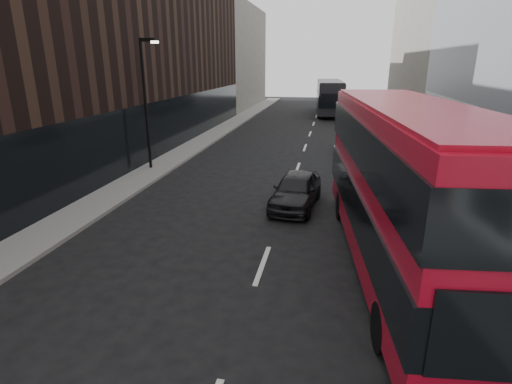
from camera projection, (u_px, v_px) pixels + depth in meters
The scene contains 11 objects.
sidewalk_right at pixel (416, 154), 26.78m from camera, with size 3.00×80.00×0.15m, color slate.
sidewalk_left at pixel (196, 145), 29.54m from camera, with size 2.00×80.00×0.15m, color slate.
building_victorian at pixel (433, 24), 40.86m from camera, with size 6.50×24.00×21.00m.
building_left_mid at pixel (171, 48), 32.69m from camera, with size 5.00×24.00×14.00m, color black.
building_left_far at pixel (235, 58), 53.38m from camera, with size 5.00×20.00×13.00m, color slate.
street_lamp at pixel (146, 96), 21.77m from camera, with size 1.06×0.22×7.00m.
red_bus at pixel (405, 181), 11.37m from camera, with size 4.06×12.30×4.89m.
grey_bus at pixel (329, 96), 47.13m from camera, with size 3.53×12.16×3.88m.
car_a at pixel (296, 190), 17.06m from camera, with size 1.75×4.35×1.48m, color black.
car_b at pixel (373, 166), 21.07m from camera, with size 1.54×4.41×1.45m, color gray.
car_c at pixel (350, 144), 27.00m from camera, with size 1.75×4.31×1.25m, color black.
Camera 1 is at (1.86, -2.81, 5.94)m, focal length 28.00 mm.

